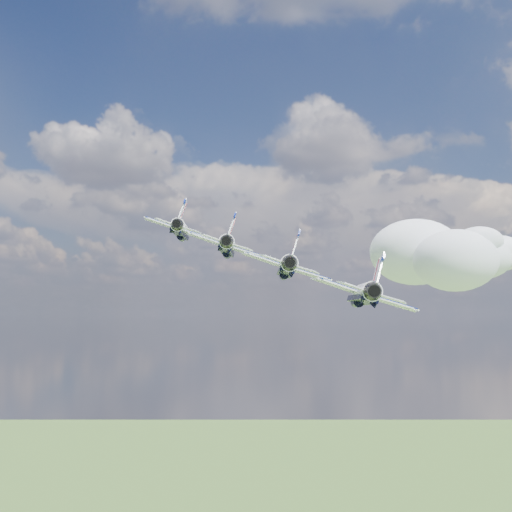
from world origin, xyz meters
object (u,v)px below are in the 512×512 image
(jet_0, at_px, (182,230))
(jet_1, at_px, (229,246))
(jet_2, at_px, (287,267))
(jet_3, at_px, (362,293))

(jet_0, distance_m, jet_1, 12.21)
(jet_2, bearing_deg, jet_1, 124.88)
(jet_2, bearing_deg, jet_0, 124.88)
(jet_3, bearing_deg, jet_0, 124.88)
(jet_0, distance_m, jet_3, 36.63)
(jet_1, height_order, jet_2, jet_1)
(jet_1, distance_m, jet_2, 12.21)
(jet_1, bearing_deg, jet_3, -55.12)
(jet_3, bearing_deg, jet_2, 124.88)
(jet_1, relative_size, jet_2, 1.00)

